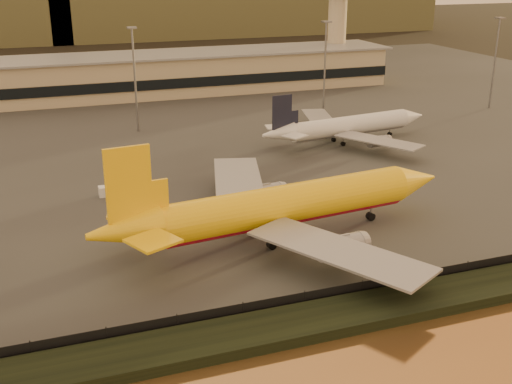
% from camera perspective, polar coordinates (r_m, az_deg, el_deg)
% --- Properties ---
extents(ground, '(900.00, 900.00, 0.00)m').
position_cam_1_polar(ground, '(93.49, 4.43, -5.92)').
color(ground, black).
rests_on(ground, ground).
extents(embankment, '(320.00, 7.00, 1.40)m').
position_cam_1_polar(embankment, '(79.86, 9.51, -10.44)').
color(embankment, black).
rests_on(embankment, ground).
extents(tarmac, '(320.00, 220.00, 0.20)m').
position_cam_1_polar(tarmac, '(179.61, -8.11, 6.75)').
color(tarmac, '#2D2D2D').
rests_on(tarmac, ground).
extents(perimeter_fence, '(300.00, 0.05, 2.20)m').
position_cam_1_polar(perimeter_fence, '(82.58, 8.18, -8.78)').
color(perimeter_fence, black).
rests_on(perimeter_fence, tarmac).
extents(terminal_building, '(202.00, 25.00, 12.60)m').
position_cam_1_polar(terminal_building, '(205.87, -14.04, 9.80)').
color(terminal_building, tan).
rests_on(terminal_building, tarmac).
extents(control_tower, '(11.20, 11.20, 35.50)m').
position_cam_1_polar(control_tower, '(233.31, 7.25, 15.20)').
color(control_tower, tan).
rests_on(control_tower, tarmac).
extents(apron_light_masts, '(152.20, 12.20, 25.40)m').
position_cam_1_polar(apron_light_masts, '(161.43, -1.53, 11.10)').
color(apron_light_masts, slate).
rests_on(apron_light_masts, tarmac).
extents(dhl_cargo_jet, '(59.24, 57.66, 17.69)m').
position_cam_1_polar(dhl_cargo_jet, '(97.19, 2.34, -1.30)').
color(dhl_cargo_jet, yellow).
rests_on(dhl_cargo_jet, tarmac).
extents(white_narrowbody_jet, '(44.88, 43.44, 12.90)m').
position_cam_1_polar(white_narrowbody_jet, '(151.43, 8.14, 5.80)').
color(white_narrowbody_jet, silver).
rests_on(white_narrowbody_jet, tarmac).
extents(gse_vehicle_yellow, '(4.60, 3.20, 1.89)m').
position_cam_1_polar(gse_vehicle_yellow, '(120.36, -0.91, 0.80)').
color(gse_vehicle_yellow, yellow).
rests_on(gse_vehicle_yellow, tarmac).
extents(gse_vehicle_white, '(4.08, 1.86, 1.83)m').
position_cam_1_polar(gse_vehicle_white, '(119.48, -12.83, 0.12)').
color(gse_vehicle_white, silver).
rests_on(gse_vehicle_white, tarmac).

